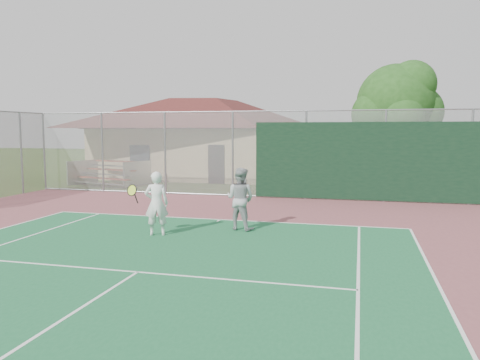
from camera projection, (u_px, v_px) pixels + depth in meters
The scene contains 6 objects.
back_fence at pixel (308, 157), 18.47m from camera, with size 20.08×0.11×3.53m.
clubhouse at pixel (205, 130), 27.90m from camera, with size 12.59×8.42×5.42m.
bleachers at pixel (109, 172), 23.45m from camera, with size 3.66×2.64×1.21m.
tree at pixel (398, 105), 22.19m from camera, with size 4.28×4.06×5.97m.
player_white_front at pixel (156, 204), 12.08m from camera, with size 1.07×0.72×1.66m.
player_grey_back at pixel (240, 199), 12.77m from camera, with size 0.96×0.83×1.70m.
Camera 1 is at (4.09, -1.57, 2.73)m, focal length 35.00 mm.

